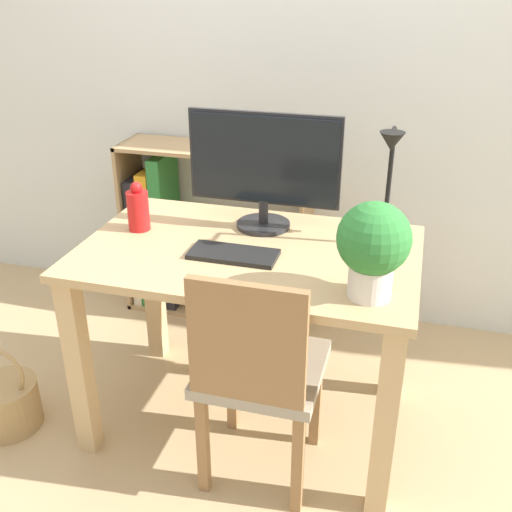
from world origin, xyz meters
name	(u,v)px	position (x,y,z in m)	size (l,w,h in m)	color
ground_plane	(249,417)	(0.00, 0.00, 0.00)	(10.00, 10.00, 0.00)	tan
wall_back	(307,50)	(0.00, 0.95, 1.30)	(8.00, 0.05, 2.60)	silver
desk	(249,286)	(0.00, 0.00, 0.61)	(1.18, 0.74, 0.75)	tan
monitor	(265,165)	(0.00, 0.21, 1.00)	(0.56, 0.20, 0.43)	#232326
keyboard	(233,254)	(-0.03, -0.07, 0.76)	(0.30, 0.13, 0.02)	black
vase	(138,209)	(-0.44, 0.06, 0.83)	(0.08, 0.08, 0.19)	red
desk_lamp	(388,179)	(0.45, 0.11, 1.02)	(0.10, 0.19, 0.43)	black
potted_plant	(373,245)	(0.44, -0.22, 0.92)	(0.22, 0.22, 0.30)	silver
chair	(258,370)	(0.11, -0.29, 0.47)	(0.40, 0.40, 0.85)	#9E937F
bookshelf	(185,235)	(-0.56, 0.77, 0.40)	(0.93, 0.28, 0.87)	tan
basket	(6,403)	(-0.90, -0.29, 0.11)	(0.25, 0.25, 0.36)	tan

